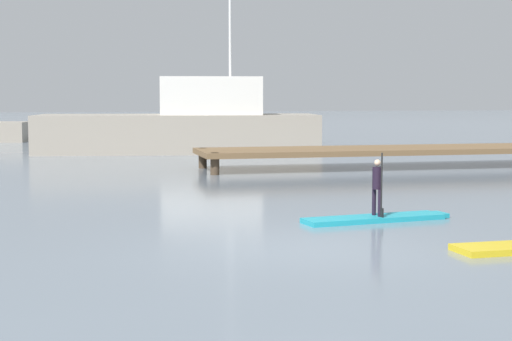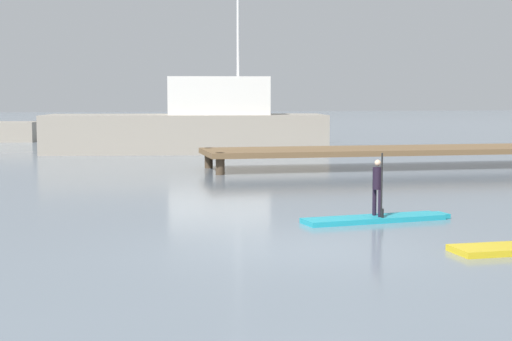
{
  "view_description": "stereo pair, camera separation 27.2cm",
  "coord_description": "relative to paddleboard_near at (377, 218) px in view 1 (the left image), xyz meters",
  "views": [
    {
      "loc": [
        -3.68,
        -12.04,
        2.42
      ],
      "look_at": [
        -0.21,
        2.89,
        0.99
      ],
      "focal_mm": 55.31,
      "sensor_mm": 36.0,
      "label": 1
    },
    {
      "loc": [
        -3.42,
        -12.1,
        2.42
      ],
      "look_at": [
        -0.21,
        2.89,
        0.99
      ],
      "focal_mm": 55.31,
      "sensor_mm": 36.0,
      "label": 2
    }
  ],
  "objects": [
    {
      "name": "paddleboard_near",
      "position": [
        0.0,
        0.0,
        0.0
      ],
      "size": [
        3.1,
        1.02,
        0.1
      ],
      "color": "#1E9EB2",
      "rests_on": "ground"
    },
    {
      "name": "floating_dock",
      "position": [
        5.19,
        11.0,
        0.54
      ],
      "size": [
        13.94,
        2.98,
        0.69
      ],
      "color": "brown",
      "rests_on": "ground"
    },
    {
      "name": "paddler_child_solo",
      "position": [
        -0.0,
        -0.01,
        0.68
      ],
      "size": [
        0.22,
        0.39,
        1.25
      ],
      "color": "black",
      "rests_on": "paddleboard_near"
    },
    {
      "name": "fishing_boat_white_large",
      "position": [
        -0.95,
        20.12,
        1.16
      ],
      "size": [
        12.59,
        5.55,
        10.14
      ],
      "color": "#9E9384",
      "rests_on": "ground"
    },
    {
      "name": "ground_plane",
      "position": [
        -2.1,
        -2.32,
        -0.05
      ],
      "size": [
        240.0,
        240.0,
        0.0
      ],
      "primitive_type": "plane",
      "color": "slate"
    }
  ]
}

